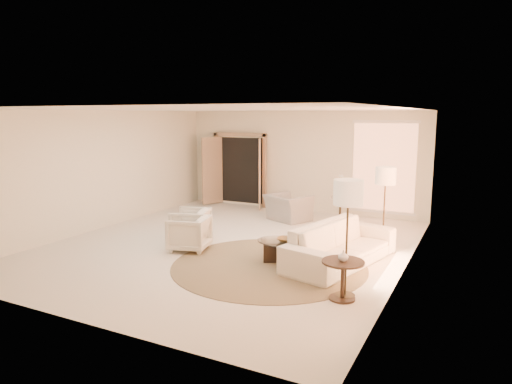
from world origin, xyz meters
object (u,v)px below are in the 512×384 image
at_px(sofa, 341,244).
at_px(side_vase, 341,192).
at_px(floor_lamp_far, 348,198).
at_px(end_table, 343,273).
at_px(coffee_table, 285,249).
at_px(armchair_right, 189,232).
at_px(bowl, 286,240).
at_px(end_vase, 343,256).
at_px(side_table, 340,206).
at_px(armchair_left, 190,223).
at_px(accent_chair, 288,203).
at_px(floor_lamp_near, 386,180).

distance_m(sofa, side_vase, 3.70).
bearing_deg(floor_lamp_far, end_table, -95.00).
bearing_deg(coffee_table, armchair_right, -176.34).
distance_m(sofa, coffee_table, 1.01).
distance_m(bowl, side_vase, 3.94).
xyz_separation_m(floor_lamp_far, end_vase, (-0.01, -0.12, -0.84)).
bearing_deg(side_table, side_vase, 0.00).
bearing_deg(end_table, sofa, 107.26).
xyz_separation_m(armchair_left, armchair_right, (0.39, -0.60, -0.00)).
height_order(armchair_left, side_table, armchair_left).
distance_m(accent_chair, end_vase, 5.14).
distance_m(coffee_table, side_vase, 3.95).
xyz_separation_m(accent_chair, coffee_table, (1.29, -3.18, -0.20)).
bearing_deg(end_table, bowl, 140.04).
xyz_separation_m(floor_lamp_near, side_vase, (-1.55, 2.27, -0.72)).
distance_m(armchair_left, armchair_right, 0.71).
bearing_deg(end_vase, bowl, 140.04).
height_order(floor_lamp_near, side_vase, floor_lamp_near).
xyz_separation_m(floor_lamp_near, bowl, (-1.43, -1.66, -0.99)).
height_order(floor_lamp_far, bowl, floor_lamp_far).
height_order(coffee_table, side_vase, side_vase).
bearing_deg(end_vase, armchair_left, 156.75).
bearing_deg(armchair_right, side_vase, 139.75).
bearing_deg(armchair_left, armchair_right, 17.24).
relative_size(bowl, end_vase, 1.92).
height_order(sofa, armchair_right, armchair_right).
relative_size(sofa, floor_lamp_near, 1.51).
height_order(armchair_left, end_table, armchair_left).
bearing_deg(end_table, side_vase, 106.78).
relative_size(armchair_right, bowl, 2.47).
height_order(accent_chair, side_vase, accent_chair).
relative_size(accent_chair, floor_lamp_far, 0.58).
relative_size(end_table, side_table, 1.05).
bearing_deg(side_table, armchair_right, -115.32).
bearing_deg(side_vase, coffee_table, -88.16).
bearing_deg(sofa, floor_lamp_far, -147.21).
bearing_deg(bowl, floor_lamp_far, -36.80).
bearing_deg(floor_lamp_far, side_table, 107.27).
bearing_deg(side_table, end_vase, -73.22).
distance_m(accent_chair, floor_lamp_near, 3.27).
xyz_separation_m(sofa, floor_lamp_near, (0.50, 1.26, 1.06)).
height_order(armchair_left, armchair_right, armchair_left).
bearing_deg(bowl, accent_chair, 112.08).
bearing_deg(accent_chair, end_vase, 146.13).
distance_m(armchair_right, bowl, 2.05).
bearing_deg(armchair_left, sofa, 72.99).
bearing_deg(side_table, floor_lamp_far, -72.73).
height_order(floor_lamp_far, end_vase, floor_lamp_far).
bearing_deg(end_vase, side_table, 106.78).
relative_size(armchair_left, side_vase, 3.11).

